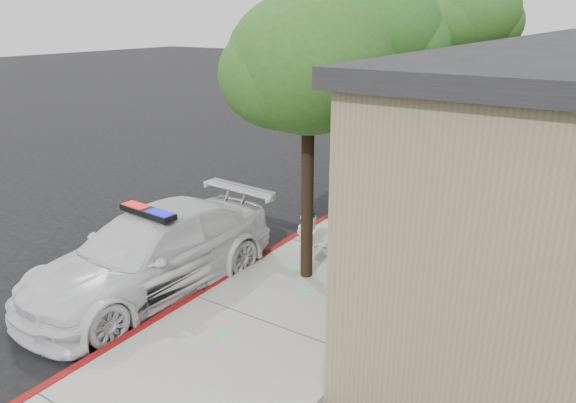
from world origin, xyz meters
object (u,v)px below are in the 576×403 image
at_px(street_tree_mid, 373,39).
at_px(street_tree_far, 469,17).
at_px(police_car, 151,253).
at_px(fire_hydrant, 308,228).
at_px(street_tree_near, 309,71).

height_order(street_tree_mid, street_tree_far, street_tree_far).
bearing_deg(street_tree_mid, police_car, -112.13).
xyz_separation_m(fire_hydrant, street_tree_mid, (0.41, 1.84, 3.68)).
distance_m(fire_hydrant, street_tree_mid, 4.14).
distance_m(fire_hydrant, street_tree_near, 3.55).
distance_m(police_car, street_tree_far, 12.79).
bearing_deg(police_car, street_tree_near, 43.00).
height_order(police_car, street_tree_near, street_tree_near).
relative_size(street_tree_mid, street_tree_far, 0.90).
bearing_deg(street_tree_near, street_tree_mid, 94.89).
height_order(street_tree_near, street_tree_far, street_tree_far).
relative_size(street_tree_near, street_tree_far, 0.83).
relative_size(fire_hydrant, street_tree_far, 0.14).
xyz_separation_m(police_car, street_tree_far, (1.82, 12.02, 3.97)).
height_order(police_car, street_tree_far, street_tree_far).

